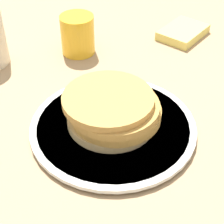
{
  "coord_description": "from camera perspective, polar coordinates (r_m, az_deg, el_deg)",
  "views": [
    {
      "loc": [
        -0.2,
        -0.43,
        0.43
      ],
      "look_at": [
        -0.0,
        -0.02,
        0.04
      ],
      "focal_mm": 60.0,
      "sensor_mm": 36.0,
      "label": 1
    }
  ],
  "objects": [
    {
      "name": "ground_plane",
      "position": [
        0.64,
        -0.44,
        -1.87
      ],
      "size": [
        4.0,
        4.0,
        0.0
      ],
      "primitive_type": "plane",
      "color": "#9E7F5B"
    },
    {
      "name": "napkin",
      "position": [
        0.9,
        10.76,
        11.86
      ],
      "size": [
        0.14,
        0.12,
        0.02
      ],
      "color": "#E5D166",
      "rests_on": "ground_plane"
    },
    {
      "name": "plate",
      "position": [
        0.62,
        0.0,
        -2.33
      ],
      "size": [
        0.28,
        0.28,
        0.01
      ],
      "color": "silver",
      "rests_on": "ground_plane"
    },
    {
      "name": "pancake_stack",
      "position": [
        0.6,
        0.23,
        0.31
      ],
      "size": [
        0.16,
        0.16,
        0.06
      ],
      "color": "tan",
      "rests_on": "plate"
    },
    {
      "name": "juice_glass",
      "position": [
        0.82,
        -5.27,
        11.68
      ],
      "size": [
        0.07,
        0.07,
        0.08
      ],
      "color": "yellow",
      "rests_on": "ground_plane"
    }
  ]
}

